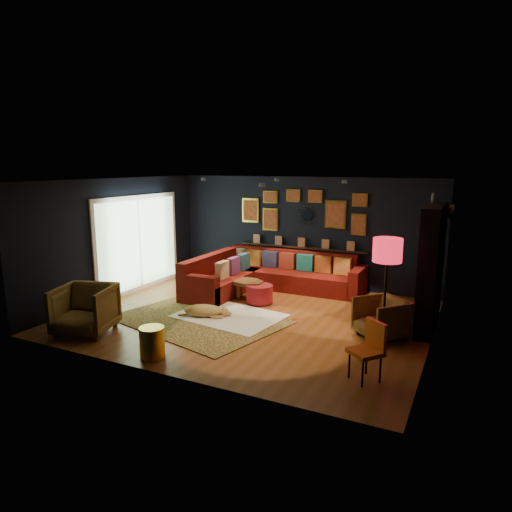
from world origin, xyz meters
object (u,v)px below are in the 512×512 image
at_px(pouf, 260,294).
at_px(floor_lamp, 387,254).
at_px(orange_chair, 370,346).
at_px(armchair_right, 381,316).
at_px(armchair_left, 85,307).
at_px(gold_stool, 152,342).
at_px(dog, 204,308).
at_px(sectional, 263,277).
at_px(coffee_table, 247,284).

relative_size(pouf, floor_lamp, 0.33).
bearing_deg(orange_chair, armchair_right, 134.56).
bearing_deg(armchair_left, floor_lamp, 5.24).
height_order(armchair_left, floor_lamp, floor_lamp).
relative_size(gold_stool, floor_lamp, 0.28).
bearing_deg(orange_chair, dog, -160.28).
xyz_separation_m(sectional, armchair_left, (-1.57, -3.86, 0.14)).
bearing_deg(sectional, armchair_left, -112.19).
relative_size(coffee_table, armchair_left, 0.97).
bearing_deg(orange_chair, coffee_table, 179.65).
distance_m(sectional, orange_chair, 4.72).
bearing_deg(coffee_table, pouf, -20.83).
bearing_deg(gold_stool, armchair_right, 38.65).
bearing_deg(floor_lamp, armchair_right, 130.10).
xyz_separation_m(sectional, floor_lamp, (3.11, -1.86, 1.13)).
bearing_deg(gold_stool, armchair_left, 169.92).
distance_m(pouf, dog, 1.42).
relative_size(armchair_right, dog, 0.72).
bearing_deg(floor_lamp, pouf, 161.83).
bearing_deg(armchair_left, dog, 31.20).
bearing_deg(gold_stool, pouf, 85.34).
bearing_deg(dog, gold_stool, -101.45).
height_order(orange_chair, floor_lamp, floor_lamp).
bearing_deg(armchair_left, gold_stool, -27.94).
distance_m(sectional, pouf, 1.04).
bearing_deg(sectional, pouf, -68.64).
bearing_deg(pouf, sectional, 111.36).
distance_m(gold_stool, floor_lamp, 3.97).
height_order(floor_lamp, dog, floor_lamp).
height_order(armchair_right, orange_chair, orange_chair).
relative_size(sectional, floor_lamp, 1.98).
relative_size(pouf, orange_chair, 0.68).
relative_size(armchair_left, orange_chair, 1.13).
xyz_separation_m(armchair_right, orange_chair, (0.16, -1.64, 0.11)).
bearing_deg(armchair_left, armchair_right, 6.08).
xyz_separation_m(orange_chair, dog, (-3.41, 1.18, -0.30)).
bearing_deg(gold_stool, orange_chair, 12.96).
bearing_deg(orange_chair, sectional, 172.02).
height_order(pouf, dog, pouf).
height_order(pouf, armchair_left, armchair_left).
bearing_deg(armchair_right, gold_stool, -100.58).
xyz_separation_m(coffee_table, floor_lamp, (3.10, -1.04, 1.11)).
bearing_deg(coffee_table, orange_chair, -39.19).
height_order(armchair_right, floor_lamp, floor_lamp).
distance_m(pouf, orange_chair, 3.79).
bearing_deg(floor_lamp, armchair_left, -156.90).
xyz_separation_m(sectional, pouf, (0.38, -0.96, -0.11)).
xyz_separation_m(gold_stool, orange_chair, (3.11, 0.72, 0.25)).
height_order(coffee_table, pouf, coffee_table).
height_order(sectional, floor_lamp, floor_lamp).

